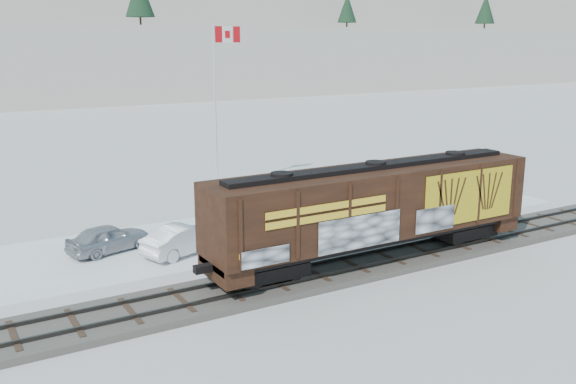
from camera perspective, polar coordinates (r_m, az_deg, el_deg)
ground at (r=27.84m, az=2.27°, el=-7.64°), size 500.00×500.00×0.00m
rail_track at (r=27.78m, az=2.27°, el=-7.36°), size 50.00×3.40×0.43m
parking_strip at (r=34.03m, az=-4.57°, el=-3.67°), size 40.00×8.00×0.03m
hopper_railcar at (r=28.74m, az=7.69°, el=-1.21°), size 15.84×3.06×4.26m
flagpole at (r=41.86m, az=-6.27°, el=5.16°), size 2.30×0.90×10.98m
car_silver at (r=31.99m, az=-15.66°, el=-3.96°), size 4.29×2.60×1.37m
car_white at (r=30.98m, az=-9.16°, el=-4.13°), size 4.59×2.84×1.43m
car_dark at (r=35.96m, az=5.97°, el=-1.49°), size 5.52×3.37×1.49m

